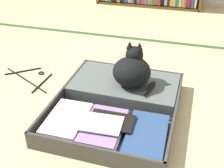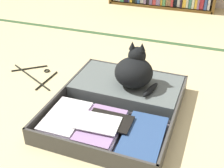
# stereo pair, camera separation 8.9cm
# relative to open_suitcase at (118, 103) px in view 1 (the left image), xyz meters

# --- Properties ---
(ground_plane) EXTENTS (10.00, 10.00, 0.00)m
(ground_plane) POSITION_rel_open_suitcase_xyz_m (0.06, -0.28, -0.04)
(ground_plane) COLOR #C8B985
(tatami_border) EXTENTS (4.80, 0.05, 0.00)m
(tatami_border) POSITION_rel_open_suitcase_xyz_m (0.06, 1.01, -0.04)
(tatami_border) COLOR #31532E
(tatami_border) RESTS_ON ground_plane
(open_suitcase) EXTENTS (0.67, 0.79, 0.10)m
(open_suitcase) POSITION_rel_open_suitcase_xyz_m (0.00, 0.00, 0.00)
(open_suitcase) COLOR #3D3D3A
(open_suitcase) RESTS_ON ground_plane
(black_cat) EXTENTS (0.26, 0.24, 0.25)m
(black_cat) POSITION_rel_open_suitcase_xyz_m (0.05, 0.13, 0.14)
(black_cat) COLOR black
(black_cat) RESTS_ON open_suitcase
(clothes_hanger) EXTENTS (0.40, 0.31, 0.01)m
(clothes_hanger) POSITION_rel_open_suitcase_xyz_m (-0.64, 0.17, -0.04)
(clothes_hanger) COLOR black
(clothes_hanger) RESTS_ON ground_plane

